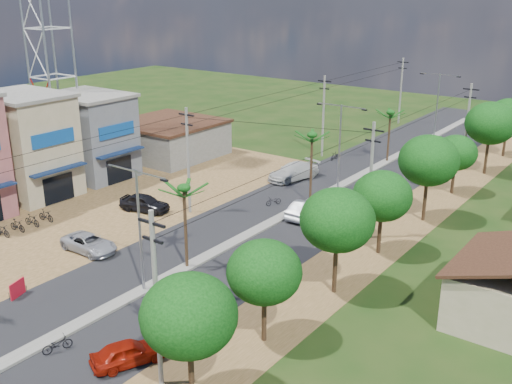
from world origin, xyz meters
TOP-DOWN VIEW (x-y plane):
  - ground at (0.00, 0.00)m, footprint 160.00×160.00m
  - road at (0.00, 15.00)m, footprint 12.00×110.00m
  - median at (0.00, 18.00)m, footprint 1.00×90.00m
  - dirt_lot_west at (-15.00, 8.00)m, footprint 18.00×46.00m
  - dirt_shoulder_east at (8.50, 15.00)m, footprint 5.00×90.00m
  - shophouse_cream at (-21.98, 7.00)m, footprint 9.00×6.40m
  - shophouse_grey at (-21.98, 14.00)m, footprint 9.00×6.40m
  - low_shed at (-21.00, 24.00)m, footprint 10.40×10.40m
  - tree_east_a at (9.50, -6.00)m, footprint 4.40×4.40m
  - tree_east_b at (9.30, 0.00)m, footprint 4.00×4.00m
  - tree_east_c at (9.70, 7.00)m, footprint 4.60×4.60m
  - tree_east_d at (9.40, 14.00)m, footprint 4.20×4.20m
  - tree_east_e at (9.60, 22.00)m, footprint 4.80×4.80m
  - tree_east_f at (9.20, 30.00)m, footprint 3.80×3.80m
  - tree_east_g at (9.80, 38.00)m, footprint 5.00×5.00m
  - tree_east_h at (9.50, 46.00)m, footprint 4.40×4.40m
  - palm_median_near at (0.00, 4.00)m, footprint 2.00×2.00m
  - palm_median_mid at (0.00, 20.00)m, footprint 2.00×2.00m
  - palm_median_far at (0.00, 36.00)m, footprint 2.00×2.00m
  - streetlight_near at (0.00, 0.00)m, footprint 5.10×0.18m
  - streetlight_mid at (0.00, 25.00)m, footprint 5.10×0.18m
  - streetlight_far at (0.00, 50.00)m, footprint 5.10×0.18m
  - utility_pole_w_b at (-7.00, 12.00)m, footprint 1.60×0.24m
  - utility_pole_w_c at (-7.00, 34.00)m, footprint 1.60×0.24m
  - utility_pole_w_d at (-7.00, 55.00)m, footprint 1.60×0.24m
  - utility_pole_e_a at (7.50, -6.00)m, footprint 1.60×0.24m
  - utility_pole_e_b at (7.50, 16.00)m, footprint 1.60×0.24m
  - utility_pole_e_c at (7.50, 38.00)m, footprint 1.60×0.24m
  - car_red_near at (5.00, -5.82)m, footprint 2.91×4.07m
  - car_silver_mid at (1.50, 16.76)m, footprint 1.69×4.43m
  - car_white_far at (-4.87, 24.79)m, footprint 3.62×5.98m
  - car_parked_silver at (-7.50, 1.82)m, footprint 4.51×2.13m
  - car_parked_dark at (-10.27, 9.91)m, footprint 4.64×2.68m
  - moto_rider_east at (1.20, -7.30)m, footprint 1.02×1.71m
  - moto_rider_west_a at (-2.25, 17.58)m, footprint 1.05×1.61m
  - moto_rider_west_b at (-5.00, 33.31)m, footprint 0.49×1.50m
  - roadside_sign at (-5.72, -5.11)m, footprint 0.49×1.27m

SIDE VIEW (x-z plane):
  - ground at x=0.00m, z-range 0.00..0.00m
  - dirt_shoulder_east at x=8.50m, z-range 0.00..0.03m
  - dirt_lot_west at x=-15.00m, z-range 0.00..0.04m
  - road at x=0.00m, z-range 0.00..0.04m
  - median at x=0.00m, z-range 0.00..0.18m
  - moto_rider_west_a at x=-2.25m, z-range 0.00..0.80m
  - moto_rider_east at x=1.20m, z-range 0.00..0.85m
  - moto_rider_west_b at x=-5.00m, z-range 0.00..0.89m
  - roadside_sign at x=-5.72m, z-range 0.00..1.09m
  - car_parked_silver at x=-7.50m, z-range 0.00..1.25m
  - car_red_near at x=5.00m, z-range 0.00..1.29m
  - car_silver_mid at x=1.50m, z-range 0.00..1.44m
  - car_parked_dark at x=-10.27m, z-range 0.00..1.49m
  - car_white_far at x=-4.87m, z-range 0.00..1.62m
  - low_shed at x=-21.00m, z-range -0.01..3.94m
  - tree_east_f at x=9.20m, z-range 1.13..6.64m
  - tree_east_b at x=9.30m, z-range 1.20..7.03m
  - shophouse_grey at x=-21.98m, z-range 0.01..8.31m
  - tree_east_d at x=9.40m, z-range 1.27..7.41m
  - tree_east_a at x=9.50m, z-range 1.30..7.67m
  - tree_east_h at x=9.50m, z-range 1.38..7.90m
  - shophouse_cream at x=-21.98m, z-range 0.01..9.31m
  - utility_pole_w_b at x=-7.00m, z-range 0.26..9.26m
  - utility_pole_w_c at x=-7.00m, z-range 0.26..9.26m
  - utility_pole_w_d at x=-7.00m, z-range 0.26..9.26m
  - utility_pole_e_a at x=7.50m, z-range 0.26..9.26m
  - utility_pole_e_b at x=7.50m, z-range 0.26..9.26m
  - utility_pole_e_c at x=7.50m, z-range 0.26..9.26m
  - streetlight_near at x=0.00m, z-range 0.79..8.79m
  - streetlight_mid at x=0.00m, z-range 0.79..8.79m
  - streetlight_far at x=0.00m, z-range 0.79..8.79m
  - tree_east_c at x=9.70m, z-range 1.45..8.28m
  - tree_east_e at x=9.60m, z-range 1.52..8.66m
  - tree_east_g at x=9.80m, z-range 1.55..8.93m
  - palm_median_far at x=0.00m, z-range 2.34..8.19m
  - palm_median_near at x=0.00m, z-range 2.46..8.61m
  - palm_median_mid at x=0.00m, z-range 2.62..9.17m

